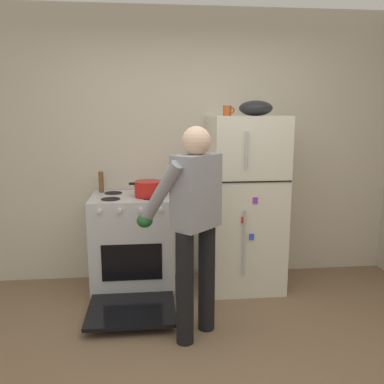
% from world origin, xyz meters
% --- Properties ---
extents(kitchen_wall_back, '(6.00, 0.10, 2.70)m').
position_xyz_m(kitchen_wall_back, '(0.00, 1.95, 1.35)').
color(kitchen_wall_back, beige).
rests_on(kitchen_wall_back, ground).
extents(refrigerator, '(0.68, 0.72, 1.66)m').
position_xyz_m(refrigerator, '(0.54, 1.57, 0.83)').
color(refrigerator, silver).
rests_on(refrigerator, ground).
extents(stove_range, '(0.76, 1.23, 0.93)m').
position_xyz_m(stove_range, '(-0.55, 1.55, 0.45)').
color(stove_range, silver).
rests_on(stove_range, ground).
extents(person_cook, '(0.64, 0.67, 1.60)m').
position_xyz_m(person_cook, '(-0.06, 0.68, 0.95)').
color(person_cook, black).
rests_on(person_cook, ground).
extents(red_pot, '(0.36, 0.26, 0.14)m').
position_xyz_m(red_pot, '(-0.39, 1.52, 1.00)').
color(red_pot, red).
rests_on(red_pot, stove_range).
extents(coffee_mug, '(0.11, 0.08, 0.10)m').
position_xyz_m(coffee_mug, '(0.36, 1.62, 1.71)').
color(coffee_mug, '#B24C1E').
rests_on(coffee_mug, refrigerator).
extents(pepper_mill, '(0.05, 0.05, 0.20)m').
position_xyz_m(pepper_mill, '(-0.85, 1.77, 1.03)').
color(pepper_mill, brown).
rests_on(pepper_mill, stove_range).
extents(mixing_bowl, '(0.31, 0.31, 0.14)m').
position_xyz_m(mixing_bowl, '(0.62, 1.57, 1.73)').
color(mixing_bowl, black).
rests_on(mixing_bowl, refrigerator).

